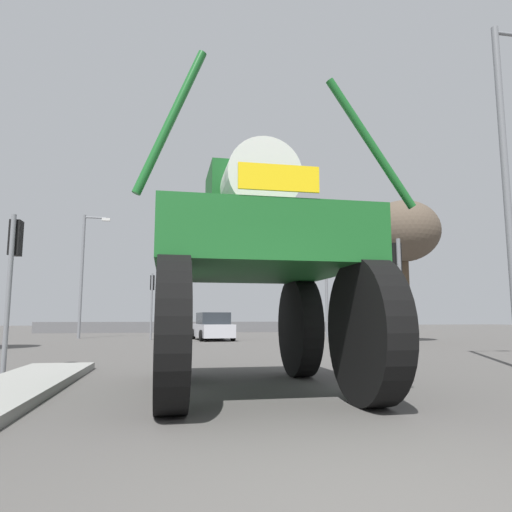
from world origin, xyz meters
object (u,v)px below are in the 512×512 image
Objects in this scene: oversize_sprayer at (251,264)px; bare_tree_right at (403,232)px; traffic_signal_near_left at (14,257)px; traffic_signal_near_right at (396,273)px; traffic_signal_far_left at (152,291)px; streetlight_far_right at (329,270)px; streetlight_near_right at (509,173)px; traffic_signal_far_right at (175,293)px; streetlight_far_left at (84,269)px; sedan_ahead at (213,327)px.

oversize_sprayer is 0.76× the size of bare_tree_right.
traffic_signal_near_left is 0.50× the size of bare_tree_right.
traffic_signal_near_left is 9.61m from traffic_signal_near_right.
traffic_signal_far_left is 0.49× the size of streetlight_far_right.
streetlight_near_right is 1.17× the size of streetlight_far_right.
traffic_signal_near_right is 0.89× the size of traffic_signal_far_left.
traffic_signal_near_right is at bearing -119.11° from bare_tree_right.
streetlight_far_right is at bearing 76.72° from traffic_signal_near_right.
streetlight_far_left is at bearing 157.06° from traffic_signal_far_right.
traffic_signal_near_right is at bearing -172.36° from sedan_ahead.
streetlight_far_left is at bearing 155.92° from bare_tree_right.
streetlight_far_left is 1.04× the size of bare_tree_right.
bare_tree_right is (1.72, -6.86, 1.33)m from streetlight_far_right.
traffic_signal_far_right is (3.82, 15.72, -0.00)m from traffic_signal_near_left.
streetlight_far_left is (-7.62, 3.49, 3.49)m from sedan_ahead.
streetlight_far_left is (-4.22, 2.34, 1.46)m from traffic_signal_far_left.
traffic_signal_near_left is 1.08× the size of traffic_signal_near_right.
bare_tree_right reaches higher than oversize_sprayer.
traffic_signal_near_left is 12.46m from streetlight_near_right.
streetlight_far_left is at bearing 16.37° from oversize_sprayer.
traffic_signal_near_right is 16.75m from traffic_signal_far_right.
traffic_signal_near_right is at bearing -65.69° from traffic_signal_far_left.
traffic_signal_near_left is at bearing -145.93° from bare_tree_right.
streetlight_far_right is at bearing -2.95° from streetlight_far_left.
streetlight_far_left reaches higher than traffic_signal_far_left.
traffic_signal_far_right is 10.12m from streetlight_far_right.
streetlight_near_right reaches higher than sedan_ahead.
bare_tree_right is at bearing 74.60° from streetlight_near_right.
sedan_ahead is at bearing -160.86° from streetlight_far_right.
streetlight_far_right reaches higher than sedan_ahead.
traffic_signal_far_left is at bearing -179.90° from traffic_signal_far_right.
traffic_signal_near_left is at bearing -128.38° from streetlight_far_right.
oversize_sprayer is 19.42m from traffic_signal_far_right.
sedan_ahead is at bearing -3.64° from oversize_sprayer.
bare_tree_right is (15.40, 10.42, 3.00)m from traffic_signal_near_left.
sedan_ahead is 0.56× the size of streetlight_far_left.
oversize_sprayer is 22.83m from streetlight_far_left.
traffic_signal_near_right reaches higher than sedan_ahead.
streetlight_near_right is 1.19× the size of streetlight_far_left.
streetlight_near_right reaches higher than traffic_signal_far_right.
traffic_signal_far_right is (-5.79, 15.72, 0.21)m from traffic_signal_near_right.
sedan_ahead is 15.84m from traffic_signal_near_left.
sedan_ahead is 11.47m from bare_tree_right.
streetlight_far_left is at bearing 58.78° from sedan_ahead.
bare_tree_right reaches higher than traffic_signal_far_left.
streetlight_far_left is (-1.71, 18.06, 1.57)m from traffic_signal_near_left.
traffic_signal_far_left is 0.52× the size of bare_tree_right.
oversize_sprayer is 22.75m from streetlight_far_right.
streetlight_near_right is at bearing -63.86° from traffic_signal_far_right.
bare_tree_right reaches higher than traffic_signal_near_left.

